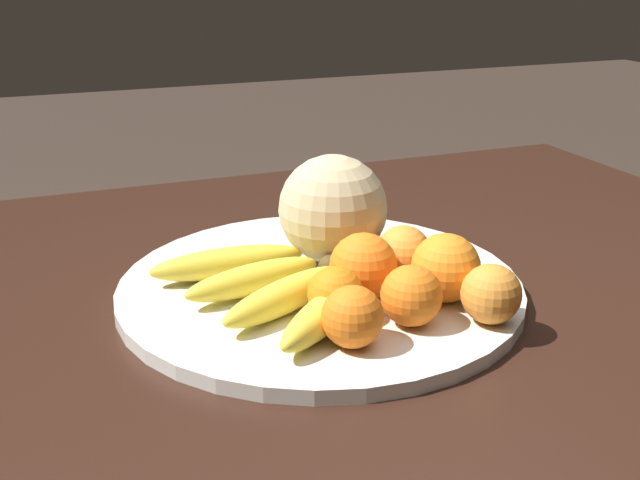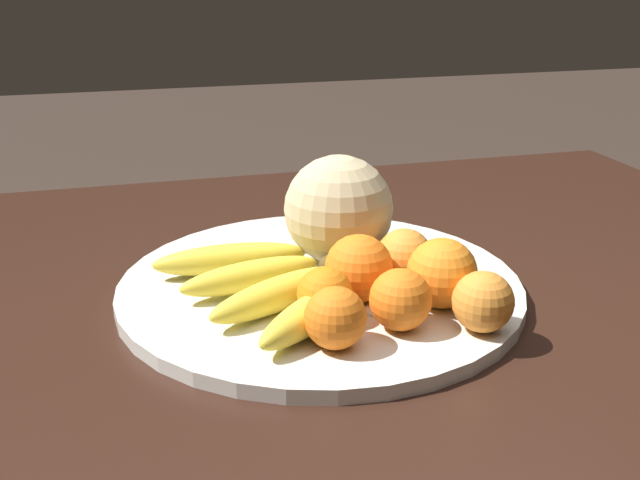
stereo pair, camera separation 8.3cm
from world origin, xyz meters
name	(u,v)px [view 1 (the left image)]	position (x,y,z in m)	size (l,w,h in m)	color
kitchen_table	(348,347)	(0.00, 0.00, 0.65)	(1.27, 0.90, 0.76)	black
fruit_bowl	(320,287)	(-0.06, -0.05, 0.77)	(0.46, 0.46, 0.02)	silver
melon	(334,209)	(-0.02, 0.00, 0.84)	(0.13, 0.13, 0.13)	#C6B284
banana_bunch	(273,286)	(-0.13, -0.09, 0.80)	(0.22, 0.25, 0.04)	#473819
orange_front_left	(411,296)	(-0.01, -0.19, 0.81)	(0.06, 0.06, 0.06)	orange
orange_front_right	(363,267)	(-0.03, -0.11, 0.82)	(0.07, 0.07, 0.07)	orange
orange_mid_center	(403,253)	(0.03, -0.08, 0.81)	(0.06, 0.06, 0.06)	orange
orange_back_left	(446,268)	(0.05, -0.15, 0.82)	(0.07, 0.07, 0.07)	orange
orange_back_right	(352,317)	(-0.09, -0.20, 0.81)	(0.06, 0.06, 0.06)	orange
orange_top_small	(335,294)	(-0.08, -0.15, 0.81)	(0.06, 0.06, 0.06)	orange
orange_side_extra	(491,294)	(0.06, -0.21, 0.81)	(0.06, 0.06, 0.06)	orange
produce_tag	(401,296)	(0.01, -0.13, 0.78)	(0.10, 0.08, 0.00)	white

